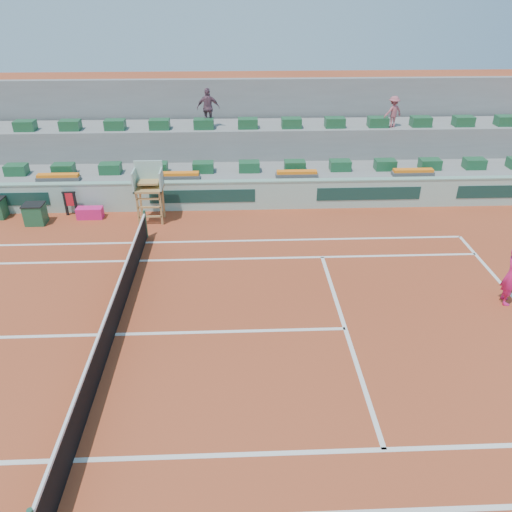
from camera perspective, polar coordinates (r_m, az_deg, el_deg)
The scene contains 17 objects.
ground at distance 14.44m, azimuth -15.83°, elevation -8.64°, with size 90.00×90.00×0.00m, color #94381C.
seating_tier_lower at distance 23.46m, azimuth -10.77°, elevation 8.71°, with size 36.00×4.00×1.20m, color gray.
seating_tier_upper at distance 24.74m, azimuth -10.45°, elevation 11.52°, with size 36.00×2.40×2.60m, color gray.
stadium_back_wall at distance 26.02m, azimuth -10.21°, elevation 14.47°, with size 36.00×0.40×4.40m, color gray.
player_bag at distance 21.50m, azimuth -18.44°, elevation 4.70°, with size 1.03×0.46×0.46m, color #DD1C6E.
spectator_mid at distance 23.62m, azimuth -5.48°, elevation 16.50°, with size 1.02×0.43×1.75m, color #6E4959.
spectator_right at distance 24.41m, azimuth 15.40°, elevation 15.61°, with size 0.90×0.52×1.39m, color #A5525C.
court_lines at distance 14.43m, azimuth -15.84°, elevation -8.62°, with size 23.89×11.09×0.01m.
tennis_net at distance 14.13m, azimuth -16.12°, elevation -6.94°, with size 0.10×11.97×1.10m.
advertising_hoarding at distance 21.41m, azimuth -11.45°, elevation 6.74°, with size 36.00×0.34×1.26m.
umpire_chair at distance 20.17m, azimuth -12.14°, elevation 8.04°, with size 1.10×0.90×2.40m.
seat_row_lower at distance 22.35m, azimuth -11.25°, elevation 9.87°, with size 32.90×0.60×0.44m.
seat_row_upper at distance 23.76m, azimuth -10.96°, elevation 14.57°, with size 32.90×0.60×0.44m.
flower_planters at distance 21.92m, azimuth -15.42°, elevation 8.76°, with size 26.80×0.36×0.28m.
drink_cooler_a at distance 21.69m, azimuth -23.93°, elevation 4.42°, with size 0.80×0.69×0.84m.
towel_rack at distance 21.90m, azimuth -20.48°, elevation 5.86°, with size 0.55×0.09×1.03m.
tennis_player at distance 16.51m, azimuth 27.20°, elevation -1.94°, with size 0.60×0.95×2.28m.
Camera 1 is at (3.44, -11.10, 8.57)m, focal length 35.00 mm.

